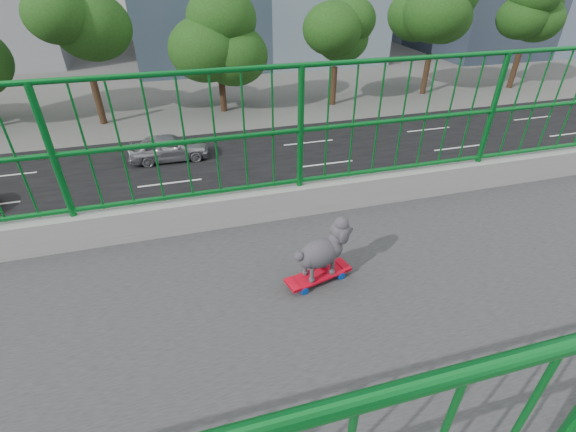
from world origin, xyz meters
The scene contains 9 objects.
road centered at (-13.00, 0.00, 0.01)m, with size 18.00×90.00×0.02m, color black.
railing centered at (0.00, 0.00, 7.21)m, with size 3.00×24.00×1.42m.
street_trees centered at (-26.03, 1.06, 4.72)m, with size 5.30×60.40×7.26m.
skateboard centered at (-0.38, 1.85, 7.05)m, with size 0.28×0.55×0.07m.
poodle centered at (-0.39, 1.88, 7.30)m, with size 0.28×0.50×0.42m.
car_0 centered at (-6.00, 7.08, 0.70)m, with size 1.66×4.13×1.41m, color #BD0710.
car_1 centered at (-9.20, 6.37, 0.75)m, with size 1.59×4.55×1.50m, color black.
car_4 centered at (-18.80, 0.10, 0.70)m, with size 1.65×4.10×1.40m, color #A3A3A9.
car_6 centered at (-9.20, 4.72, 0.73)m, with size 2.42×5.25×1.46m, color #A3A3A9.
Camera 1 is at (1.79, 1.00, 9.12)m, focal length 24.70 mm.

